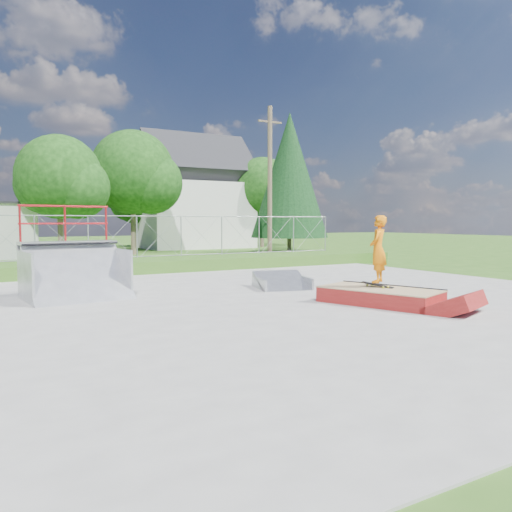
{
  "coord_description": "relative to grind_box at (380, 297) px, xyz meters",
  "views": [
    {
      "loc": [
        -5.99,
        -10.48,
        2.06
      ],
      "look_at": [
        0.75,
        1.49,
        1.1
      ],
      "focal_mm": 35.0,
      "sensor_mm": 36.0,
      "label": 1
    }
  ],
  "objects": [
    {
      "name": "tree_center",
      "position": [
        0.19,
        21.23,
        4.63
      ],
      "size": [
        5.44,
        5.12,
        7.6
      ],
      "color": "brown",
      "rests_on": "ground"
    },
    {
      "name": "chain_link_fence",
      "position": [
        -2.59,
        11.92,
        1.19
      ],
      "size": [
        20.0,
        0.06,
        1.8
      ],
      "primitive_type": null,
      "color": "#9A9CA2",
      "rests_on": "grass_berm"
    },
    {
      "name": "gable_house",
      "position": [
        6.41,
        27.42,
        3.62
      ],
      "size": [
        8.4,
        6.08,
        8.94
      ],
      "color": "beige",
      "rests_on": "ground"
    },
    {
      "name": "tree_right_far",
      "position": [
        11.67,
        25.24,
        4.33
      ],
      "size": [
        5.1,
        4.8,
        7.12
      ],
      "color": "brown",
      "rests_on": "ground"
    },
    {
      "name": "flat_bank_ramp",
      "position": [
        -0.5,
        3.66,
        0.02
      ],
      "size": [
        1.86,
        1.93,
        0.46
      ],
      "primitive_type": null,
      "rotation": [
        0.0,
        0.0,
        -0.26
      ],
      "color": "#A4A7AC",
      "rests_on": "concrete_pad"
    },
    {
      "name": "grind_box",
      "position": [
        0.0,
        0.0,
        0.0
      ],
      "size": [
        2.27,
        3.14,
        0.42
      ],
      "rotation": [
        0.0,
        0.0,
        0.36
      ],
      "color": "maroon",
      "rests_on": "concrete_pad"
    },
    {
      "name": "ground",
      "position": [
        -2.59,
        1.42,
        -0.21
      ],
      "size": [
        120.0,
        120.0,
        0.0
      ],
      "primitive_type": "plane",
      "color": "#305A19",
      "rests_on": "ground"
    },
    {
      "name": "tree_back_mid",
      "position": [
        2.62,
        29.28,
        3.42
      ],
      "size": [
        4.08,
        3.84,
        5.7
      ],
      "color": "brown",
      "rests_on": "ground"
    },
    {
      "name": "utility_pole",
      "position": [
        4.91,
        13.42,
        3.79
      ],
      "size": [
        0.24,
        0.24,
        8.0
      ],
      "primitive_type": "cylinder",
      "color": "brown",
      "rests_on": "ground"
    },
    {
      "name": "skater",
      "position": [
        0.1,
        0.18,
        1.09
      ],
      "size": [
        0.73,
        0.68,
        1.67
      ],
      "primitive_type": "imported",
      "rotation": [
        0.0,
        0.0,
        3.79
      ],
      "color": "orange",
      "rests_on": "grind_box"
    },
    {
      "name": "conifer_tree",
      "position": [
        9.41,
        18.42,
        4.84
      ],
      "size": [
        5.04,
        5.04,
        9.1
      ],
      "color": "brown",
      "rests_on": "ground"
    },
    {
      "name": "skateboard",
      "position": [
        0.1,
        0.18,
        0.25
      ],
      "size": [
        0.61,
        0.79,
        0.13
      ],
      "primitive_type": "cube",
      "rotation": [
        0.14,
        0.0,
        0.56
      ],
      "color": "black",
      "rests_on": "grind_box"
    },
    {
      "name": "quarter_pipe",
      "position": [
        -6.3,
        4.6,
        1.04
      ],
      "size": [
        2.71,
        2.37,
        2.5
      ],
      "primitive_type": null,
      "rotation": [
        0.0,
        0.0,
        0.11
      ],
      "color": "#A4A7AC",
      "rests_on": "concrete_pad"
    },
    {
      "name": "concrete_pad",
      "position": [
        -2.59,
        1.42,
        -0.19
      ],
      "size": [
        20.0,
        16.0,
        0.04
      ],
      "primitive_type": "cube",
      "color": "gray",
      "rests_on": "ground"
    },
    {
      "name": "tree_left_near",
      "position": [
        -4.34,
        19.25,
        4.03
      ],
      "size": [
        4.76,
        4.48,
        6.65
      ],
      "color": "brown",
      "rests_on": "ground"
    },
    {
      "name": "grass_berm",
      "position": [
        -2.59,
        10.92,
        0.04
      ],
      "size": [
        24.0,
        3.0,
        0.5
      ],
      "primitive_type": "cube",
      "color": "#305A19",
      "rests_on": "ground"
    }
  ]
}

